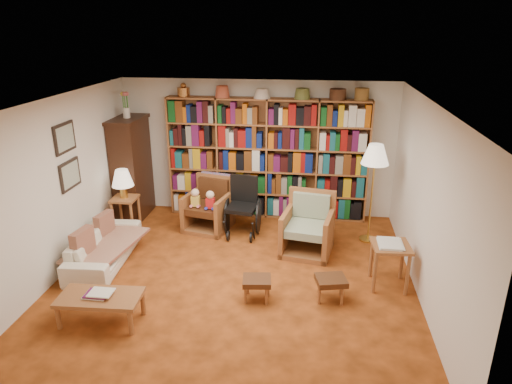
% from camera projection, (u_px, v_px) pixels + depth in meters
% --- Properties ---
extents(floor, '(5.00, 5.00, 0.00)m').
position_uv_depth(floor, '(235.00, 277.00, 6.54)').
color(floor, '#B1501B').
rests_on(floor, ground).
extents(ceiling, '(5.00, 5.00, 0.00)m').
position_uv_depth(ceiling, '(232.00, 102.00, 5.67)').
color(ceiling, silver).
rests_on(ceiling, wall_back).
extents(wall_back, '(5.00, 0.00, 5.00)m').
position_uv_depth(wall_back, '(257.00, 148.00, 8.43)').
color(wall_back, silver).
rests_on(wall_back, floor).
extents(wall_front, '(5.00, 0.00, 5.00)m').
position_uv_depth(wall_front, '(182.00, 302.00, 3.78)').
color(wall_front, silver).
rests_on(wall_front, floor).
extents(wall_left, '(0.00, 5.00, 5.00)m').
position_uv_depth(wall_left, '(59.00, 188.00, 6.41)').
color(wall_left, silver).
rests_on(wall_left, floor).
extents(wall_right, '(0.00, 5.00, 5.00)m').
position_uv_depth(wall_right, '(427.00, 205.00, 5.80)').
color(wall_right, silver).
rests_on(wall_right, floor).
extents(bookshelf, '(3.60, 0.30, 2.42)m').
position_uv_depth(bookshelf, '(267.00, 155.00, 8.27)').
color(bookshelf, brown).
rests_on(bookshelf, floor).
extents(curio_cabinet, '(0.50, 0.95, 2.40)m').
position_uv_depth(curio_cabinet, '(132.00, 167.00, 8.34)').
color(curio_cabinet, '#33180E').
rests_on(curio_cabinet, floor).
extents(framed_pictures, '(0.03, 0.52, 0.97)m').
position_uv_depth(framed_pictures, '(67.00, 156.00, 6.55)').
color(framed_pictures, black).
rests_on(framed_pictures, wall_left).
extents(sofa, '(1.70, 0.76, 0.49)m').
position_uv_depth(sofa, '(104.00, 247.00, 6.90)').
color(sofa, beige).
rests_on(sofa, floor).
extents(sofa_throw, '(0.91, 1.45, 0.04)m').
position_uv_depth(sofa_throw, '(107.00, 244.00, 6.87)').
color(sofa_throw, beige).
rests_on(sofa_throw, sofa).
extents(cushion_left, '(0.18, 0.39, 0.37)m').
position_uv_depth(cushion_left, '(104.00, 225.00, 7.17)').
color(cushion_left, maroon).
rests_on(cushion_left, sofa).
extents(cushion_right, '(0.19, 0.43, 0.41)m').
position_uv_depth(cushion_right, '(83.00, 245.00, 6.51)').
color(cushion_right, maroon).
rests_on(cushion_right, sofa).
extents(side_table_lamp, '(0.42, 0.42, 0.62)m').
position_uv_depth(side_table_lamp, '(125.00, 206.00, 7.87)').
color(side_table_lamp, brown).
rests_on(side_table_lamp, floor).
extents(table_lamp, '(0.37, 0.37, 0.50)m').
position_uv_depth(table_lamp, '(122.00, 179.00, 7.69)').
color(table_lamp, gold).
rests_on(table_lamp, side_table_lamp).
extents(armchair_leather, '(0.89, 0.91, 0.92)m').
position_uv_depth(armchair_leather, '(209.00, 207.00, 8.06)').
color(armchair_leather, brown).
rests_on(armchair_leather, floor).
extents(armchair_sage, '(0.89, 0.91, 0.94)m').
position_uv_depth(armchair_sage, '(307.00, 229.00, 7.24)').
color(armchair_sage, brown).
rests_on(armchair_sage, floor).
extents(wheelchair, '(0.57, 0.79, 0.99)m').
position_uv_depth(wheelchair, '(243.00, 208.00, 7.83)').
color(wheelchair, black).
rests_on(wheelchair, floor).
extents(floor_lamp, '(0.44, 0.44, 1.65)m').
position_uv_depth(floor_lamp, '(375.00, 158.00, 7.18)').
color(floor_lamp, gold).
rests_on(floor_lamp, floor).
extents(side_table_papers, '(0.54, 0.54, 0.66)m').
position_uv_depth(side_table_papers, '(390.00, 252.00, 6.16)').
color(side_table_papers, brown).
rests_on(side_table_papers, floor).
extents(footstool_a, '(0.40, 0.35, 0.31)m').
position_uv_depth(footstool_a, '(257.00, 282.00, 5.94)').
color(footstool_a, '#4A2D13').
rests_on(footstool_a, floor).
extents(footstool_b, '(0.45, 0.41, 0.33)m').
position_uv_depth(footstool_b, '(331.00, 282.00, 5.92)').
color(footstool_b, '#4A2D13').
rests_on(footstool_b, floor).
extents(coffee_table, '(1.01, 0.54, 0.41)m').
position_uv_depth(coffee_table, '(100.00, 299.00, 5.47)').
color(coffee_table, brown).
rests_on(coffee_table, floor).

